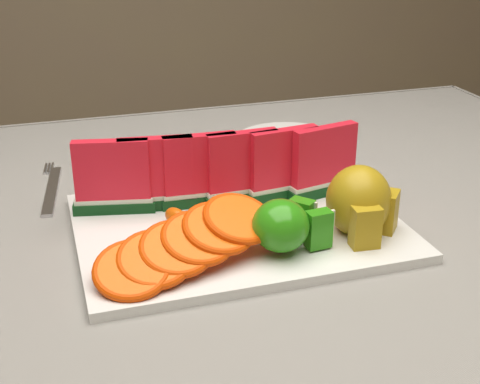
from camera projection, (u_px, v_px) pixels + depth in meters
table at (165, 306)px, 0.88m from camera, size 1.40×0.90×0.75m
tablecloth at (163, 264)px, 0.85m from camera, size 1.53×1.03×0.20m
platter at (238, 227)px, 0.84m from camera, size 0.40×0.30×0.01m
apple_cluster at (286, 225)px, 0.76m from camera, size 0.11×0.09×0.06m
pear_cluster at (361, 203)px, 0.80m from camera, size 0.10×0.10×0.09m
side_plate at (288, 141)px, 1.14m from camera, size 0.20×0.20×0.01m
fork at (51, 188)px, 0.96m from camera, size 0.04×0.20×0.00m
watermelon_row at (221, 171)px, 0.87m from camera, size 0.39×0.07×0.10m
orange_fan_front at (188, 243)px, 0.73m from camera, size 0.24×0.14×0.06m
orange_fan_back at (177, 177)px, 0.93m from camera, size 0.22×0.09×0.04m
tangerine_segments at (216, 216)px, 0.83m from camera, size 0.13×0.06×0.02m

